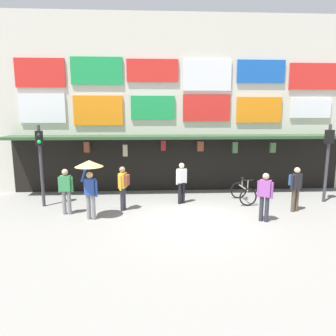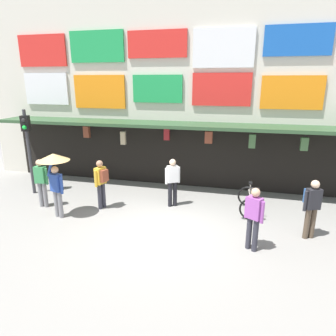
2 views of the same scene
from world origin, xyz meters
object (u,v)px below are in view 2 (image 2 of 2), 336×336
(pedestrian_in_blue, at_px, (41,181))
(pedestrian_in_black, at_px, (101,181))
(pedestrian_with_umbrella, at_px, (54,168))
(pedestrian_in_red, at_px, (173,180))
(traffic_light_near, at_px, (27,139))
(pedestrian_in_green, at_px, (312,204))
(pedestrian_in_yellow, at_px, (254,216))
(bicycle_parked, at_px, (250,201))

(pedestrian_in_blue, distance_m, pedestrian_in_black, 2.06)
(pedestrian_with_umbrella, height_order, pedestrian_in_red, pedestrian_with_umbrella)
(traffic_light_near, xyz_separation_m, pedestrian_in_blue, (1.18, -1.05, -1.19))
(traffic_light_near, distance_m, pedestrian_in_green, 9.75)
(traffic_light_near, xyz_separation_m, pedestrian_in_black, (3.21, -0.68, -1.16))
(pedestrian_in_blue, height_order, pedestrian_in_black, same)
(pedestrian_in_black, bearing_deg, traffic_light_near, 168.07)
(pedestrian_in_red, bearing_deg, pedestrian_in_blue, -165.39)
(pedestrian_in_black, xyz_separation_m, pedestrian_in_green, (6.41, -0.47, 0.00))
(pedestrian_in_red, bearing_deg, traffic_light_near, -179.24)
(pedestrian_in_yellow, relative_size, pedestrian_in_blue, 1.00)
(pedestrian_with_umbrella, bearing_deg, pedestrian_in_blue, 148.97)
(pedestrian_in_blue, height_order, pedestrian_in_red, same)
(pedestrian_in_yellow, bearing_deg, traffic_light_near, 164.96)
(pedestrian_in_green, bearing_deg, pedestrian_in_black, 175.77)
(bicycle_parked, xyz_separation_m, pedestrian_in_green, (1.56, -1.29, 0.59))
(traffic_light_near, relative_size, pedestrian_in_green, 1.90)
(bicycle_parked, height_order, pedestrian_in_black, pedestrian_in_black)
(pedestrian_in_green, height_order, pedestrian_in_red, same)
(pedestrian_in_black, height_order, pedestrian_in_red, same)
(pedestrian_in_yellow, xyz_separation_m, pedestrian_with_umbrella, (-5.91, 0.53, 0.69))
(traffic_light_near, xyz_separation_m, pedestrian_in_red, (5.48, 0.07, -1.19))
(pedestrian_in_blue, relative_size, pedestrian_in_green, 1.00)
(pedestrian_in_red, bearing_deg, bicycle_parked, 1.49)
(pedestrian_in_yellow, bearing_deg, pedestrian_in_black, 162.96)
(pedestrian_in_yellow, xyz_separation_m, pedestrian_in_blue, (-6.90, 1.12, 0.00))
(pedestrian_in_yellow, height_order, pedestrian_in_green, same)
(traffic_light_near, height_order, pedestrian_in_black, traffic_light_near)
(pedestrian_in_red, bearing_deg, pedestrian_with_umbrella, -152.62)
(bicycle_parked, distance_m, pedestrian_in_red, 2.64)
(pedestrian_in_yellow, height_order, pedestrian_in_red, same)
(pedestrian_in_black, distance_m, pedestrian_in_green, 6.43)
(pedestrian_in_yellow, height_order, pedestrian_in_blue, same)
(pedestrian_in_blue, xyz_separation_m, pedestrian_in_black, (2.03, 0.37, 0.04))
(bicycle_parked, bearing_deg, pedestrian_in_green, -39.63)
(traffic_light_near, height_order, bicycle_parked, traffic_light_near)
(pedestrian_in_yellow, xyz_separation_m, pedestrian_in_green, (1.54, 1.02, 0.04))
(pedestrian_in_yellow, xyz_separation_m, pedestrian_in_black, (-4.87, 1.49, 0.04))
(pedestrian_in_blue, height_order, pedestrian_in_green, same)
(traffic_light_near, relative_size, pedestrian_in_red, 1.90)
(bicycle_parked, distance_m, pedestrian_in_green, 2.11)
(traffic_light_near, bearing_deg, pedestrian_with_umbrella, -37.10)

